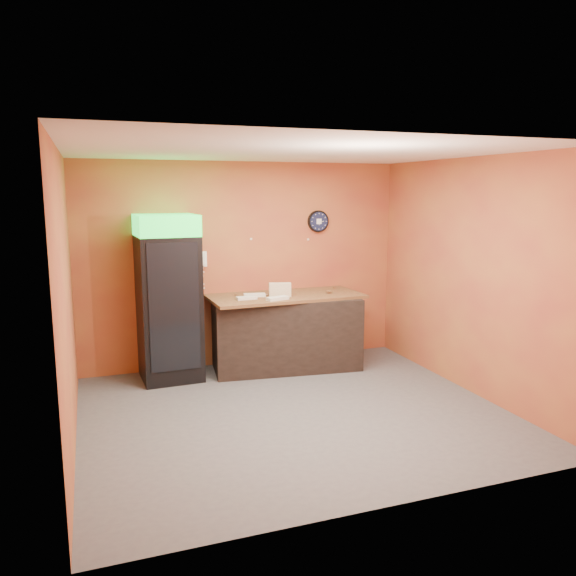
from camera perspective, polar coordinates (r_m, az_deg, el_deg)
name	(u,v)px	position (r m, az deg, el deg)	size (l,w,h in m)	color
floor	(294,412)	(6.32, 0.61, -12.53)	(4.50, 4.50, 0.00)	#47474C
back_wall	(244,264)	(7.81, -4.46, 2.42)	(4.50, 0.02, 2.80)	#B56E33
left_wall	(66,301)	(5.57, -21.61, -1.24)	(0.02, 4.00, 2.80)	#B56E33
right_wall	(471,276)	(7.02, 18.12, 1.12)	(0.02, 4.00, 2.80)	#B56E33
ceiling	(294,151)	(5.86, 0.66, 13.71)	(4.50, 4.00, 0.02)	white
beverage_cooler	(169,300)	(7.27, -12.00, -1.25)	(0.77, 0.78, 2.12)	black
prep_counter	(286,333)	(7.71, -0.26, -4.55)	(1.96, 0.87, 0.98)	black
wall_clock	(318,221)	(8.09, 3.09, 6.79)	(0.31, 0.06, 0.31)	black
wall_phone	(202,259)	(7.62, -8.68, 2.92)	(0.11, 0.10, 0.20)	white
butcher_paper	(285,296)	(7.60, -0.26, -0.83)	(2.06, 0.92, 0.04)	brown
sub_roll_stack	(280,290)	(7.44, -0.82, -0.18)	(0.31, 0.17, 0.18)	beige
wrapped_sandwich_left	(247,298)	(7.29, -4.22, -1.02)	(0.26, 0.10, 0.04)	silver
wrapped_sandwich_mid	(278,298)	(7.23, -1.07, -1.06)	(0.29, 0.11, 0.04)	silver
wrapped_sandwich_right	(255,295)	(7.47, -3.42, -0.72)	(0.28, 0.11, 0.04)	silver
kitchen_tool	(275,293)	(7.58, -1.28, -0.51)	(0.05, 0.05, 0.05)	silver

